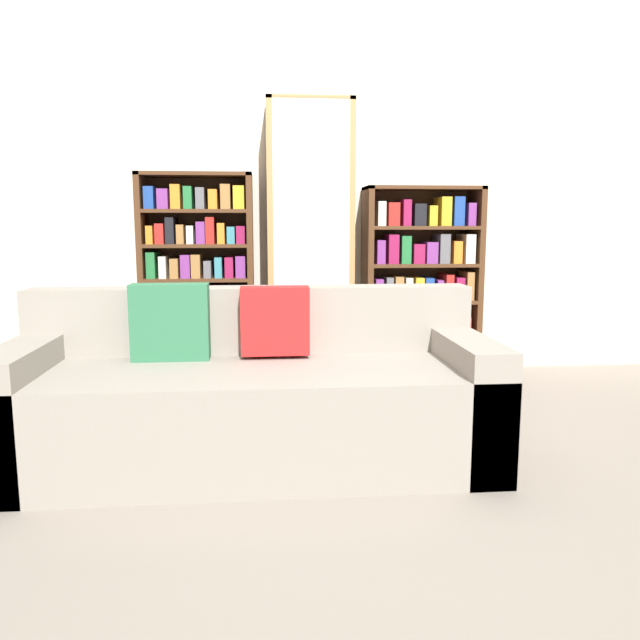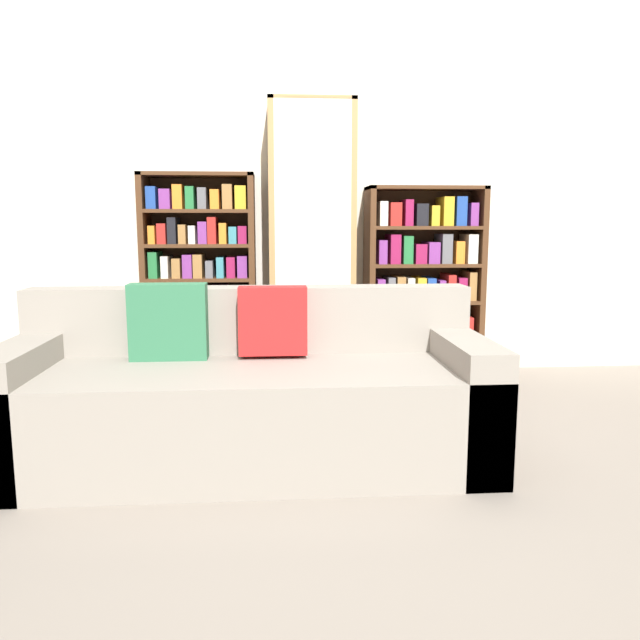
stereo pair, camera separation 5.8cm
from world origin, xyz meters
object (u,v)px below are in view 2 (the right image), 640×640
Objects in this scene: couch at (249,398)px; display_cabinet at (311,245)px; wine_bottle at (417,385)px; bookshelf_left at (200,281)px; bookshelf_right at (423,286)px.

display_cabinet is (0.39, 1.54, 0.65)m from couch.
wine_bottle is (0.56, -0.88, -0.79)m from display_cabinet.
couch is 1.14× the size of display_cabinet.
couch reaches higher than wine_bottle.
couch is 1.16m from wine_bottle.
bookshelf_left is at bearing 146.12° from wine_bottle.
wine_bottle is at bearing 34.94° from couch.
couch is 1.61× the size of bookshelf_right.
display_cabinet is 0.85m from bookshelf_right.
display_cabinet reaches higher than bookshelf_right.
display_cabinet is at bearing -1.15° from bookshelf_left.
display_cabinet is at bearing -178.87° from bookshelf_right.
bookshelf_right is at bearing 1.13° from display_cabinet.
couch is at bearing -145.06° from wine_bottle.
bookshelf_right is (1.58, 0.00, -0.04)m from bookshelf_left.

